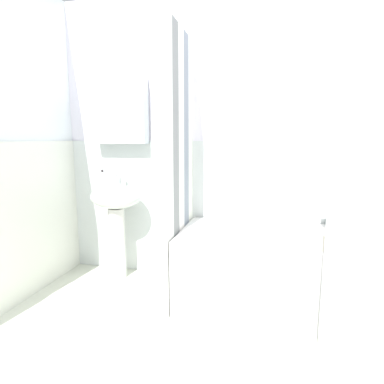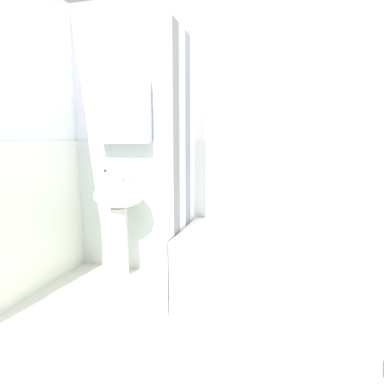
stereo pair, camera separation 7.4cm
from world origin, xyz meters
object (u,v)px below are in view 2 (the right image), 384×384
(sink, at_px, (119,210))
(lotion_bottle, at_px, (370,217))
(conditioner_bottle, at_px, (355,220))
(soap_dispenser, at_px, (105,178))
(shampoo_bottle, at_px, (336,214))
(bathtub, at_px, (281,271))
(towel_folded, at_px, (305,238))

(sink, bearing_deg, lotion_bottle, 3.94)
(lotion_bottle, relative_size, conditioner_bottle, 1.37)
(soap_dispenser, relative_size, shampoo_bottle, 0.59)
(conditioner_bottle, bearing_deg, lotion_bottle, 1.18)
(bathtub, xyz_separation_m, lotion_bottle, (0.63, 0.31, 0.37))
(shampoo_bottle, relative_size, towel_folded, 0.91)
(bathtub, distance_m, towel_folded, 0.40)
(soap_dispenser, relative_size, towel_folded, 0.54)
(sink, distance_m, bathtub, 1.42)
(soap_dispenser, bearing_deg, bathtub, -6.50)
(soap_dispenser, distance_m, lotion_bottle, 2.13)
(shampoo_bottle, bearing_deg, sink, -175.47)
(sink, xyz_separation_m, conditioner_bottle, (1.90, 0.14, 0.01))
(bathtub, distance_m, shampoo_bottle, 0.63)
(towel_folded, bearing_deg, soap_dispenser, 167.18)
(lotion_bottle, distance_m, towel_folded, 0.71)
(bathtub, bearing_deg, towel_folded, -55.73)
(soap_dispenser, xyz_separation_m, lotion_bottle, (2.11, 0.14, -0.24))
(sink, height_order, shampoo_bottle, sink)
(shampoo_bottle, xyz_separation_m, towel_folded, (-0.25, -0.51, -0.06))
(soap_dispenser, height_order, conditioner_bottle, soap_dispenser)
(lotion_bottle, bearing_deg, shampoo_bottle, 179.52)
(sink, height_order, towel_folded, sink)
(conditioner_bottle, height_order, towel_folded, conditioner_bottle)
(sink, bearing_deg, conditioner_bottle, 4.09)
(bathtub, height_order, shampoo_bottle, shampoo_bottle)
(bathtub, relative_size, towel_folded, 5.86)
(towel_folded, bearing_deg, conditioner_bottle, 52.60)
(sink, xyz_separation_m, shampoo_bottle, (1.76, 0.14, 0.04))
(bathtub, height_order, conditioner_bottle, conditioner_bottle)
(soap_dispenser, bearing_deg, sink, 2.47)
(shampoo_bottle, distance_m, towel_folded, 0.58)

